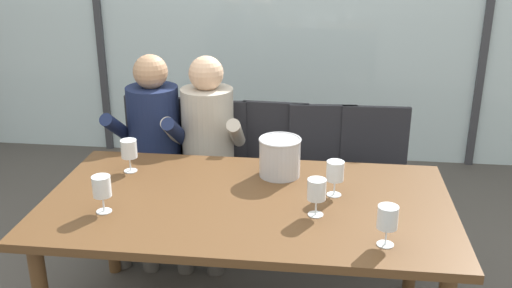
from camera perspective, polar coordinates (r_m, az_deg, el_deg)
ground at (r=3.99m, az=1.13°, el=-8.52°), size 14.00×14.00×0.00m
window_glass_panel at (r=4.93m, az=2.94°, el=13.15°), size 7.12×0.03×2.60m
window_mullion_left at (r=5.27m, az=-15.21°, el=12.97°), size 0.06×0.06×2.60m
window_mullion_right at (r=5.06m, az=21.77°, el=11.94°), size 0.06×0.06×2.60m
hillside_vineyard at (r=9.01m, az=4.77°, el=12.94°), size 13.12×2.40×1.46m
dining_table at (r=2.81m, az=-0.86°, el=-6.78°), size 1.92×1.05×0.73m
chair_near_curtain at (r=3.87m, az=-9.93°, el=-1.14°), size 0.45×0.45×0.90m
chair_left_of_center at (r=3.72m, az=-4.19°, el=-1.78°), size 0.49×0.49×0.90m
chair_center at (r=3.70m, az=1.64°, el=-1.90°), size 0.46×0.46×0.90m
chair_right_of_center at (r=3.67m, az=6.46°, el=-2.23°), size 0.47×0.47×0.90m
chair_near_window_right at (r=3.68m, az=11.46°, el=-2.41°), size 0.45×0.45×0.90m
person_navy_polo at (r=3.65m, az=-10.30°, el=0.36°), size 0.49×0.63×1.22m
person_beige_jumper at (r=3.56m, az=-4.89°, el=0.13°), size 0.47×0.62×1.22m
ice_bucket_primary at (r=3.00m, az=2.34°, el=-1.21°), size 0.22×0.22×0.20m
wine_glass_by_left_taster at (r=2.79m, az=7.72°, el=-2.77°), size 0.08×0.08×0.17m
wine_glass_near_bucket at (r=2.41m, az=12.69°, el=-7.15°), size 0.08×0.08×0.17m
wine_glass_center_pour at (r=2.70m, az=-14.79°, el=-4.17°), size 0.08×0.08×0.17m
wine_glass_by_right_taster at (r=2.60m, az=5.92°, el=-4.59°), size 0.08×0.08×0.17m
wine_glass_spare_empty at (r=3.11m, az=-12.27°, el=-0.60°), size 0.08×0.08×0.17m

